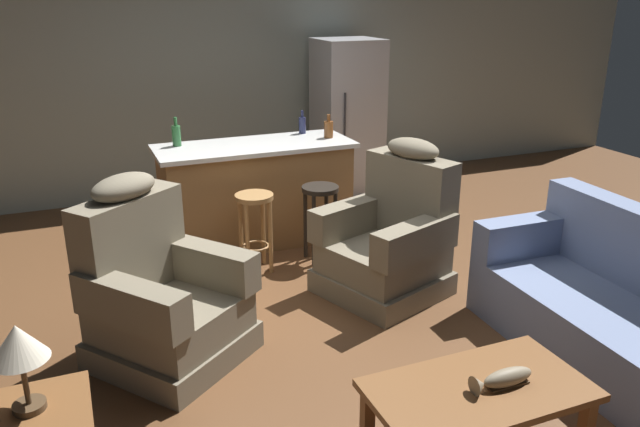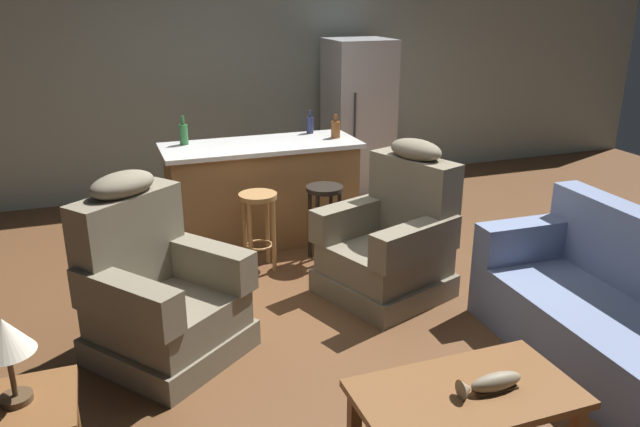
{
  "view_description": "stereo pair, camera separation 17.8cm",
  "coord_description": "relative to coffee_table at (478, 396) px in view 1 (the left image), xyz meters",
  "views": [
    {
      "loc": [
        -1.57,
        -4.01,
        2.26
      ],
      "look_at": [
        0.05,
        -0.1,
        0.75
      ],
      "focal_mm": 35.0,
      "sensor_mm": 36.0,
      "label": 1
    },
    {
      "loc": [
        -1.4,
        -4.07,
        2.26
      ],
      "look_at": [
        0.05,
        -0.1,
        0.75
      ],
      "focal_mm": 35.0,
      "sensor_mm": 36.0,
      "label": 2
    }
  ],
  "objects": [
    {
      "name": "ground_plane",
      "position": [
        -0.16,
        1.9,
        -0.36
      ],
      "size": [
        12.0,
        12.0,
        0.0
      ],
      "color": "brown"
    },
    {
      "name": "back_wall",
      "position": [
        -0.16,
        5.02,
        0.94
      ],
      "size": [
        12.0,
        0.05,
        2.6
      ],
      "color": "#939E93",
      "rests_on": "ground_plane"
    },
    {
      "name": "coffee_table",
      "position": [
        0.0,
        0.0,
        0.0
      ],
      "size": [
        1.1,
        0.6,
        0.42
      ],
      "color": "brown",
      "rests_on": "ground_plane"
    },
    {
      "name": "fish_figurine",
      "position": [
        0.1,
        -0.04,
        0.1
      ],
      "size": [
        0.34,
        0.1,
        0.1
      ],
      "color": "#4C3823",
      "rests_on": "coffee_table"
    },
    {
      "name": "couch",
      "position": [
        1.37,
        0.4,
        -0.02
      ],
      "size": [
        0.89,
        1.92,
        0.94
      ],
      "rotation": [
        0.0,
        0.0,
        3.11
      ],
      "color": "#707FA3",
      "rests_on": "ground_plane"
    },
    {
      "name": "recliner_near_lamp",
      "position": [
        -1.31,
        1.58,
        0.06
      ],
      "size": [
        1.18,
        1.18,
        1.2
      ],
      "rotation": [
        0.0,
        0.0,
        -0.92
      ],
      "color": "#756B56",
      "rests_on": "ground_plane"
    },
    {
      "name": "recliner_near_island",
      "position": [
        0.51,
        1.86,
        0.06
      ],
      "size": [
        1.07,
        1.07,
        1.2
      ],
      "rotation": [
        0.0,
        0.0,
        3.49
      ],
      "color": "#756B56",
      "rests_on": "ground_plane"
    },
    {
      "name": "table_lamp",
      "position": [
        -2.02,
        0.45,
        0.5
      ],
      "size": [
        0.24,
        0.24,
        0.41
      ],
      "color": "#4C3823",
      "rests_on": "end_table"
    },
    {
      "name": "kitchen_island",
      "position": [
        -0.16,
        3.25,
        0.11
      ],
      "size": [
        1.8,
        0.7,
        0.95
      ],
      "color": "olive",
      "rests_on": "ground_plane"
    },
    {
      "name": "bar_stool_left",
      "position": [
        -0.36,
        2.62,
        0.11
      ],
      "size": [
        0.32,
        0.32,
        0.68
      ],
      "color": "#A87A47",
      "rests_on": "ground_plane"
    },
    {
      "name": "bar_stool_right",
      "position": [
        0.23,
        2.62,
        0.11
      ],
      "size": [
        0.32,
        0.32,
        0.68
      ],
      "color": "black",
      "rests_on": "ground_plane"
    },
    {
      "name": "refrigerator",
      "position": [
        1.33,
        4.45,
        0.52
      ],
      "size": [
        0.7,
        0.69,
        1.76
      ],
      "color": "#B7B7BC",
      "rests_on": "ground_plane"
    },
    {
      "name": "bottle_tall_green",
      "position": [
        0.41,
        3.5,
        0.67
      ],
      "size": [
        0.07,
        0.07,
        0.22
      ],
      "color": "#23284C",
      "rests_on": "kitchen_island"
    },
    {
      "name": "bottle_short_amber",
      "position": [
        0.57,
        3.23,
        0.67
      ],
      "size": [
        0.09,
        0.09,
        0.22
      ],
      "color": "brown",
      "rests_on": "kitchen_island"
    },
    {
      "name": "bottle_wine_dark",
      "position": [
        -0.82,
        3.44,
        0.68
      ],
      "size": [
        0.08,
        0.08,
        0.26
      ],
      "color": "#2D6B38",
      "rests_on": "kitchen_island"
    }
  ]
}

